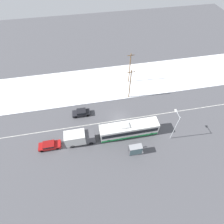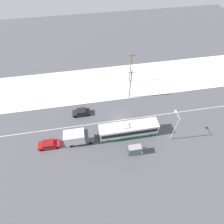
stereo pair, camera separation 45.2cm
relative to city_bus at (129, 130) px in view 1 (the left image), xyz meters
name	(u,v)px [view 1 (the left image)]	position (x,y,z in m)	size (l,w,h in m)	color
ground_plane	(120,120)	(-1.04, 3.97, -1.70)	(120.00, 120.00, 0.00)	#4C4C51
snow_lot	(110,82)	(-1.04, 17.20, -1.64)	(80.00, 13.67, 0.12)	white
lane_marking_center	(120,120)	(-1.04, 3.97, -1.70)	(60.00, 0.12, 0.00)	silver
city_bus	(129,130)	(0.00, 0.00, 0.00)	(12.32, 2.57, 3.49)	white
box_truck	(79,137)	(-10.43, -0.02, 0.04)	(6.01, 2.30, 3.20)	silver
sedan_car	(81,112)	(-9.58, 7.24, -0.91)	(4.07, 1.80, 1.46)	black
parked_car_near_truck	(49,145)	(-16.60, -0.15, -0.94)	(4.39, 1.80, 1.39)	maroon
pedestrian_at_stop	(138,146)	(0.98, -3.65, -0.73)	(0.57, 0.25, 1.58)	#23232D
bus_shelter	(136,150)	(0.20, -4.77, -0.03)	(2.56, 1.20, 2.40)	gray
streetlamp	(175,124)	(8.52, -2.32, 2.91)	(0.36, 2.19, 7.38)	#9EA3A8
utility_pole_roadside	(130,84)	(2.75, 10.69, 2.76)	(1.80, 0.24, 8.55)	brown
utility_pole_snowlot	(130,68)	(4.15, 16.51, 2.95)	(1.80, 0.24, 8.92)	brown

